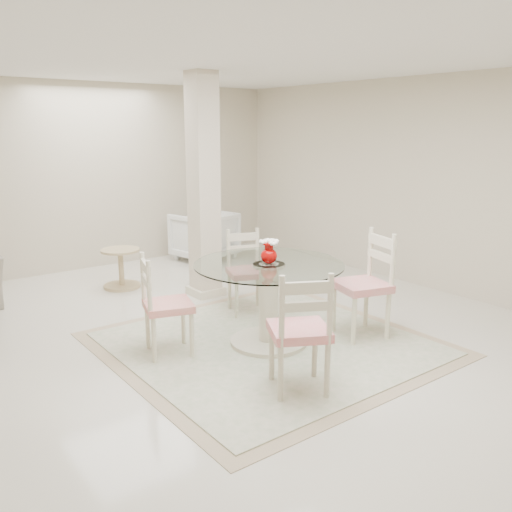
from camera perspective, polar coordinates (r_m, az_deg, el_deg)
ground at (r=5.62m, az=-2.53°, el=-8.15°), size 7.00×7.00×0.00m
room_shell at (r=5.23m, az=-2.75°, el=11.12°), size 6.02×7.02×2.71m
column at (r=6.62m, az=-5.55°, el=7.18°), size 0.30×0.30×2.70m
area_rug at (r=5.34m, az=1.32°, el=-9.22°), size 2.89×2.89×0.02m
dining_table at (r=5.20m, az=1.34°, el=-5.07°), size 1.41×1.41×0.82m
red_vase at (r=5.06m, az=1.41°, el=0.55°), size 0.18×0.17×0.24m
dining_chair_east at (r=5.49m, az=11.76°, el=-2.11°), size 0.58×0.58×1.18m
dining_chair_north at (r=6.11m, az=-1.08°, el=-0.97°), size 0.54×0.54×1.04m
dining_chair_west at (r=5.00m, az=-10.02°, el=-4.40°), size 0.52×0.52×1.05m
dining_chair_south at (r=4.21m, az=4.81°, el=-7.11°), size 0.61×0.61×1.12m
armchair_white at (r=8.61m, az=-5.48°, el=2.12°), size 0.99×1.00×0.77m
side_table at (r=7.32m, az=-14.00°, el=-1.42°), size 0.50×0.50×0.52m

